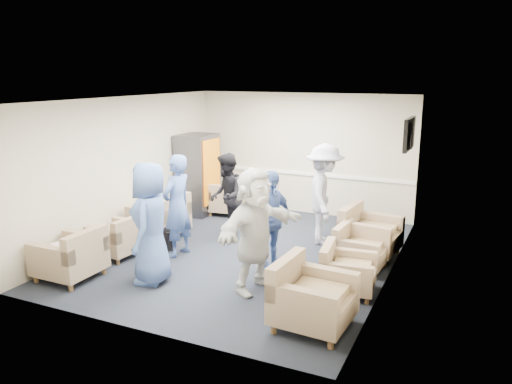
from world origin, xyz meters
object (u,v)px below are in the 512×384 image
at_px(person_mid_right, 270,220).
at_px(person_front_right, 255,230).
at_px(armchair_right_far, 367,235).
at_px(person_front_left, 151,223).
at_px(person_mid_left, 177,206).
at_px(armchair_right_near, 309,299).
at_px(armchair_left_near, 72,258).
at_px(armchair_left_far, 162,219).
at_px(armchair_right_midnear, 345,272).
at_px(vending_machine, 198,174).
at_px(armchair_left_mid, 119,239).
at_px(person_back_right, 324,194).
at_px(person_back_left, 226,196).
at_px(armchair_right_midfar, 358,250).
at_px(armchair_corner, 227,201).

height_order(person_mid_right, person_front_right, person_front_right).
bearing_deg(person_mid_right, armchair_right_far, -23.70).
relative_size(person_front_left, person_mid_left, 1.04).
bearing_deg(armchair_right_near, armchair_left_near, 95.27).
height_order(armchair_left_far, person_mid_left, person_mid_left).
distance_m(armchair_right_midnear, person_mid_left, 3.12).
distance_m(armchair_left_far, person_front_left, 2.18).
height_order(armchair_right_near, vending_machine, vending_machine).
height_order(armchair_left_mid, person_front_left, person_front_left).
relative_size(armchair_right_near, person_back_right, 0.52).
xyz_separation_m(armchair_left_far, person_back_right, (2.93, 1.00, 0.57)).
xyz_separation_m(armchair_left_mid, person_back_right, (3.02, 2.14, 0.63)).
relative_size(person_back_left, person_front_right, 0.90).
bearing_deg(person_back_right, armchair_right_midnear, -171.78).
height_order(armchair_right_near, person_back_left, person_back_left).
bearing_deg(armchair_right_midfar, armchair_right_far, 2.85).
bearing_deg(vending_machine, person_front_left, -69.54).
bearing_deg(person_back_left, person_front_left, -27.67).
relative_size(armchair_right_far, vending_machine, 0.56).
xyz_separation_m(armchair_left_mid, armchair_right_near, (3.80, -1.00, 0.05)).
bearing_deg(armchair_left_mid, person_mid_right, 108.68).
bearing_deg(armchair_right_far, armchair_left_mid, 121.63).
xyz_separation_m(armchair_left_mid, person_mid_left, (0.90, 0.47, 0.58)).
bearing_deg(armchair_left_near, armchair_corner, 174.02).
xyz_separation_m(person_back_right, person_mid_right, (-0.43, -1.54, -0.12)).
distance_m(armchair_left_far, person_mid_right, 2.60).
xyz_separation_m(armchair_left_mid, armchair_right_midfar, (3.90, 1.17, -0.01)).
height_order(armchair_corner, person_front_left, person_front_left).
bearing_deg(person_mid_left, armchair_right_near, 69.04).
xyz_separation_m(armchair_left_far, person_mid_left, (0.82, -0.68, 0.53)).
xyz_separation_m(armchair_left_far, vending_machine, (-0.25, 1.79, 0.54)).
relative_size(person_front_left, person_front_right, 1.01).
height_order(armchair_right_near, person_front_right, person_front_right).
distance_m(armchair_left_near, person_mid_right, 3.13).
distance_m(armchair_right_midnear, armchair_right_far, 1.66).
bearing_deg(person_front_left, person_front_right, 85.50).
bearing_deg(person_back_right, armchair_right_near, 176.77).
bearing_deg(armchair_left_near, armchair_right_far, 127.46).
distance_m(armchair_left_mid, person_mid_left, 1.17).
distance_m(armchair_right_midnear, armchair_corner, 4.54).
distance_m(person_back_right, person_front_right, 2.44).
bearing_deg(person_back_left, person_back_right, 78.52).
height_order(armchair_left_near, person_mid_left, person_mid_left).
xyz_separation_m(armchair_left_mid, armchair_corner, (0.48, 3.12, -0.00)).
distance_m(person_back_left, person_front_right, 2.45).
relative_size(armchair_left_near, armchair_right_far, 0.86).
height_order(armchair_left_near, person_back_right, person_back_right).
height_order(armchair_left_near, person_back_left, person_back_left).
bearing_deg(armchair_right_midnear, armchair_corner, 42.93).
xyz_separation_m(armchair_right_near, vending_machine, (-3.96, 3.94, 0.54)).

